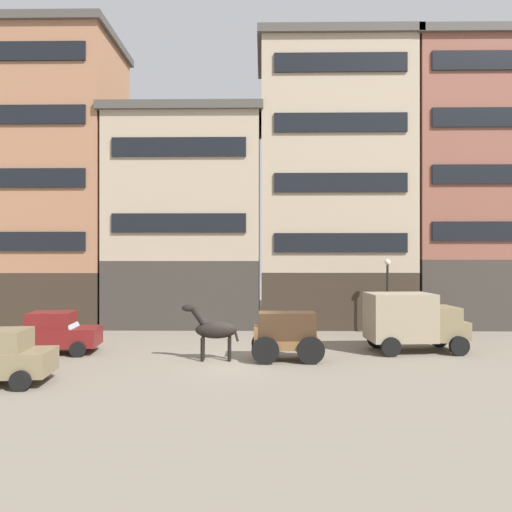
# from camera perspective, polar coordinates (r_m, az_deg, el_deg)

# --- Properties ---
(ground_plane) EXTENTS (120.00, 120.00, 0.00)m
(ground_plane) POSITION_cam_1_polar(r_m,az_deg,el_deg) (19.14, -1.91, -12.93)
(ground_plane) COLOR slate
(building_far_left) EXTENTS (8.45, 6.99, 18.41)m
(building_far_left) POSITION_cam_1_polar(r_m,az_deg,el_deg) (32.69, -23.91, 8.71)
(building_far_left) COLOR #33281E
(building_far_left) RESTS_ON ground_plane
(building_center_left) EXTENTS (9.68, 6.99, 13.22)m
(building_center_left) POSITION_cam_1_polar(r_m,az_deg,el_deg) (29.84, -8.47, 4.52)
(building_center_left) COLOR #38332D
(building_center_left) RESTS_ON ground_plane
(building_center_right) EXTENTS (9.52, 6.99, 17.55)m
(building_center_right) POSITION_cam_1_polar(r_m,az_deg,el_deg) (30.04, 9.44, 8.65)
(building_center_right) COLOR #33281E
(building_center_right) RESTS_ON ground_plane
(building_far_right) EXTENTS (7.09, 6.99, 17.52)m
(building_far_right) POSITION_cam_1_polar(r_m,az_deg,el_deg) (32.20, 23.72, 8.06)
(building_far_right) COLOR #38332D
(building_far_right) RESTS_ON ground_plane
(cargo_wagon) EXTENTS (2.93, 1.56, 1.98)m
(cargo_wagon) POSITION_cam_1_polar(r_m,az_deg,el_deg) (18.98, 3.71, -9.51)
(cargo_wagon) COLOR brown
(cargo_wagon) RESTS_ON ground_plane
(draft_horse) EXTENTS (2.35, 0.64, 2.30)m
(draft_horse) POSITION_cam_1_polar(r_m,az_deg,el_deg) (19.04, -5.31, -9.10)
(draft_horse) COLOR black
(draft_horse) RESTS_ON ground_plane
(delivery_truck_near) EXTENTS (4.46, 2.41, 2.62)m
(delivery_truck_near) POSITION_cam_1_polar(r_m,az_deg,el_deg) (21.77, 18.94, -7.55)
(delivery_truck_near) COLOR #7A6B4C
(delivery_truck_near) RESTS_ON ground_plane
(sedan_light) EXTENTS (3.84, 2.16, 1.83)m
(sedan_light) POSITION_cam_1_polar(r_m,az_deg,el_deg) (22.16, -23.82, -8.75)
(sedan_light) COLOR maroon
(sedan_light) RESTS_ON ground_plane
(pedestrian_officer) EXTENTS (0.40, 0.40, 1.79)m
(pedestrian_officer) POSITION_cam_1_polar(r_m,az_deg,el_deg) (25.74, 21.19, -7.38)
(pedestrian_officer) COLOR black
(pedestrian_officer) RESTS_ON ground_plane
(streetlamp_curbside) EXTENTS (0.32, 0.32, 4.12)m
(streetlamp_curbside) POSITION_cam_1_polar(r_m,az_deg,el_deg) (25.79, 16.08, -3.60)
(streetlamp_curbside) COLOR black
(streetlamp_curbside) RESTS_ON ground_plane
(fire_hydrant_curbside) EXTENTS (0.24, 0.24, 0.83)m
(fire_hydrant_curbside) POSITION_cam_1_polar(r_m,az_deg,el_deg) (24.52, 2.43, -9.06)
(fire_hydrant_curbside) COLOR maroon
(fire_hydrant_curbside) RESTS_ON ground_plane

